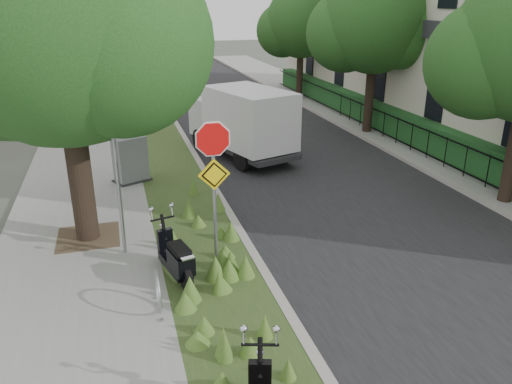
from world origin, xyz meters
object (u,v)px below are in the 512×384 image
sign_assembly (214,167)px  utility_cabinet (130,160)px  box_truck (242,119)px  scooter_far (177,262)px

sign_assembly → utility_cabinet: (-1.40, 5.89, -1.55)m
sign_assembly → box_truck: size_ratio=0.64×
box_truck → sign_assembly: bearing=-108.5°
box_truck → utility_cabinet: 4.39m
sign_assembly → scooter_far: sign_assembly is taller
sign_assembly → box_truck: sign_assembly is taller
box_truck → utility_cabinet: bearing=-155.8°
sign_assembly → scooter_far: (-0.83, -0.27, -1.81)m
utility_cabinet → sign_assembly: bearing=-76.6°
sign_assembly → scooter_far: bearing=-162.3°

